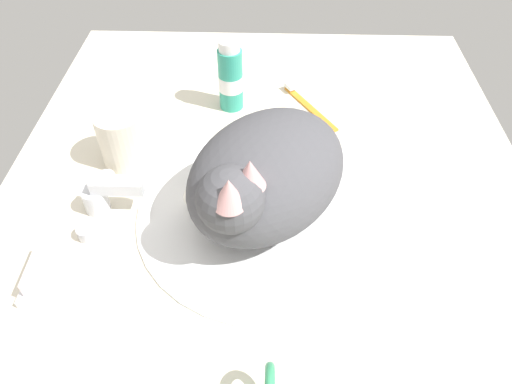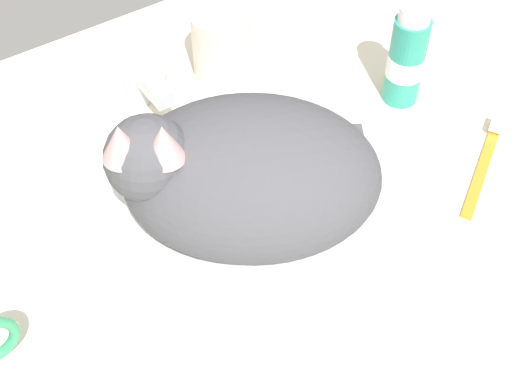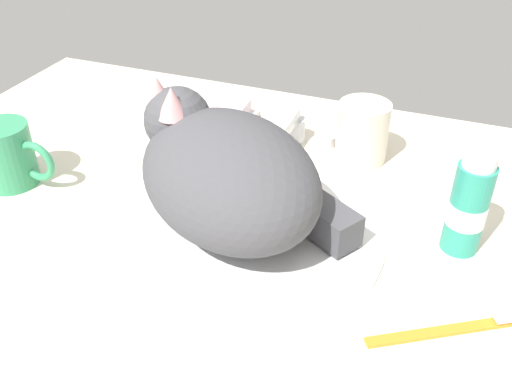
{
  "view_description": "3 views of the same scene",
  "coord_description": "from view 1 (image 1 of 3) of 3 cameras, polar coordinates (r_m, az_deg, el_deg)",
  "views": [
    {
      "loc": [
        -46.42,
        0.22,
        51.54
      ],
      "look_at": [
        -0.99,
        1.7,
        5.26
      ],
      "focal_mm": 33.22,
      "sensor_mm": 36.0,
      "label": 1
    },
    {
      "loc": [
        -26.72,
        -40.24,
        60.13
      ],
      "look_at": [
        0.97,
        0.69,
        4.3
      ],
      "focal_mm": 51.62,
      "sensor_mm": 36.0,
      "label": 2
    },
    {
      "loc": [
        22.87,
        -50.75,
        43.75
      ],
      "look_at": [
        2.11,
        3.07,
        4.39
      ],
      "focal_mm": 40.03,
      "sensor_mm": 36.0,
      "label": 3
    }
  ],
  "objects": [
    {
      "name": "ground_plane",
      "position": [
        0.7,
        1.41,
        -3.31
      ],
      "size": [
        110.0,
        82.5,
        3.0
      ],
      "primitive_type": "cube",
      "color": "silver"
    },
    {
      "name": "sink_basin",
      "position": [
        0.69,
        1.44,
        -2.29
      ],
      "size": [
        37.59,
        37.59,
        0.75
      ],
      "primitive_type": "cylinder",
      "color": "white",
      "rests_on": "ground_plane"
    },
    {
      "name": "faucet",
      "position": [
        0.72,
        -17.87,
        -0.63
      ],
      "size": [
        13.32,
        9.24,
        5.74
      ],
      "color": "silver",
      "rests_on": "ground_plane"
    },
    {
      "name": "cat",
      "position": [
        0.63,
        1.03,
        1.99
      ],
      "size": [
        31.57,
        29.66,
        16.36
      ],
      "color": "#4C4C51",
      "rests_on": "sink_basin"
    },
    {
      "name": "rinse_cup",
      "position": [
        0.78,
        -15.63,
        6.27
      ],
      "size": [
        7.45,
        7.45,
        8.94
      ],
      "color": "silver",
      "rests_on": "ground_plane"
    },
    {
      "name": "soap_dish",
      "position": [
        0.67,
        -22.96,
        -9.29
      ],
      "size": [
        9.0,
        6.4,
        1.2
      ],
      "primitive_type": "cube",
      "color": "white",
      "rests_on": "ground_plane"
    },
    {
      "name": "soap_bar",
      "position": [
        0.66,
        -23.38,
        -8.42
      ],
      "size": [
        7.13,
        5.14,
        2.2
      ],
      "primitive_type": "cube",
      "rotation": [
        0.0,
        0.0,
        0.03
      ],
      "color": "silver",
      "rests_on": "soap_dish"
    },
    {
      "name": "toothpaste_bottle",
      "position": [
        0.86,
        -2.93,
        13.61
      ],
      "size": [
        4.42,
        4.42,
        13.09
      ],
      "color": "teal",
      "rests_on": "ground_plane"
    },
    {
      "name": "toothbrush",
      "position": [
        0.9,
        6.34,
        10.48
      ],
      "size": [
        14.04,
        9.43,
        1.6
      ],
      "color": "orange",
      "rests_on": "ground_plane"
    }
  ]
}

